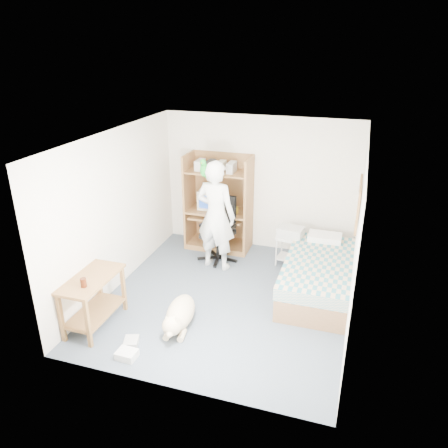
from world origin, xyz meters
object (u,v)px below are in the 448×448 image
Objects in this scene: office_chair at (219,237)px; dog at (179,314)px; side_desk at (93,294)px; printer_cart at (290,246)px; computer_hutch at (219,206)px; bed at (318,276)px; person at (216,216)px.

office_chair is 1.00× the size of dog.
side_desk reaches higher than printer_cart.
computer_hutch is 1.56× the size of office_chair.
office_chair reaches higher than bed.
person is (0.04, -0.31, 0.55)m from office_chair.
office_chair is 2.15m from dog.
dog is (1.13, 0.32, -0.31)m from side_desk.
printer_cart is (1.14, 2.28, 0.17)m from dog.
printer_cart is at bearing -13.39° from computer_hutch.
office_chair is at bearing 160.78° from bed.
computer_hutch is 1.53m from printer_cart.
person is at bearing -75.60° from computer_hutch.
printer_cart is (-0.58, 0.78, 0.07)m from bed.
dog is at bearing 15.92° from side_desk.
dog is at bearing -108.45° from printer_cart.
side_desk is 2.43m from person.
computer_hutch reaches higher than printer_cart.
side_desk is at bearing 72.54° from person.
office_chair is at bearing -73.90° from person.
person reaches higher than computer_hutch.
bed is 1.76× the size of dog.
printer_cart is at bearing 54.94° from dog.
office_chair reaches higher than dog.
side_desk is 0.52× the size of person.
person is at bearing 83.90° from dog.
side_desk is 0.87× the size of dog.
side_desk is at bearing -147.50° from bed.
computer_hutch is 2.35m from bed.
person reaches higher than side_desk.
person is 1.98m from dog.
printer_cart is at bearing 126.53° from bed.
printer_cart is (1.42, -0.34, -0.47)m from computer_hutch.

